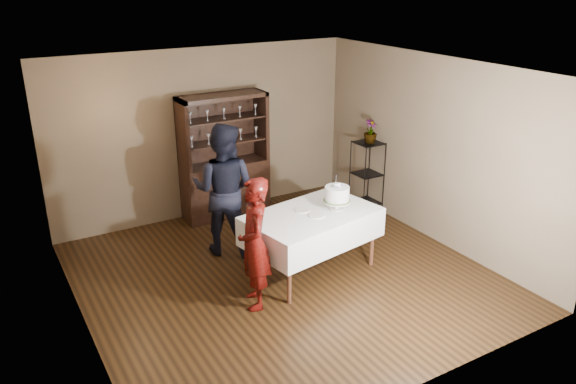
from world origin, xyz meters
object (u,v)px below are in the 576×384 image
Objects in this scene: china_hutch at (225,176)px; man at (224,189)px; plant_etagere at (367,174)px; cake_table at (312,227)px; cake at (337,195)px; woman at (254,244)px; potted_plant at (371,131)px.

china_hutch reaches higher than man.
cake_table is at bearing -146.18° from plant_etagere.
man reaches higher than cake.
man is (0.28, 1.46, 0.13)m from woman.
china_hutch is 1.35m from man.
woman is 4.30× the size of potted_plant.
potted_plant is at bearing -136.45° from man.
man is 5.01× the size of potted_plant.
man reaches higher than potted_plant.
plant_etagere is 0.64× the size of man.
plant_etagere reaches higher than cake_table.
potted_plant is (2.09, -1.07, 0.71)m from china_hutch.
plant_etagere is 0.65× the size of cake_table.
plant_etagere is 0.72m from potted_plant.
cake_table is (0.18, -2.32, -0.01)m from china_hutch.
cake_table is at bearing -85.50° from china_hutch.
cake reaches higher than plant_etagere.
potted_plant is at bearing -27.02° from china_hutch.
woman is at bearing -151.08° from plant_etagere.
china_hutch is at bearing 94.50° from cake_table.
woman reaches higher than cake_table.
man is 3.84× the size of cake.
cake_table is 1.08m from woman.
china_hutch is 1.67× the size of plant_etagere.
potted_plant is at bearing 137.53° from woman.
cake_table is 3.76× the size of cake.
plant_etagere is 2.44× the size of cake.
china_hutch is 1.06× the size of man.
plant_etagere is 2.28m from cake_table.
potted_plant is at bearing 40.01° from cake.
cake_table is at bearing 163.79° from man.
cake is (1.36, 0.28, 0.24)m from woman.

